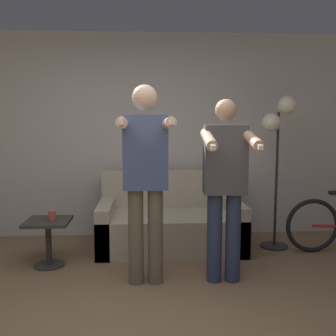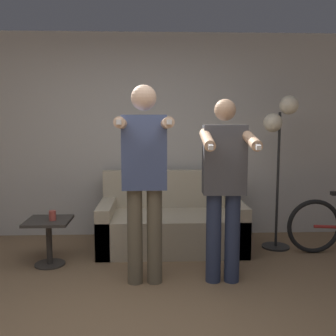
{
  "view_description": "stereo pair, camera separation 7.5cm",
  "coord_description": "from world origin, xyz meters",
  "views": [
    {
      "loc": [
        0.13,
        -2.57,
        1.49
      ],
      "look_at": [
        0.36,
        1.42,
        1.01
      ],
      "focal_mm": 42.0,
      "sensor_mm": 36.0,
      "label": 1
    },
    {
      "loc": [
        0.21,
        -2.58,
        1.49
      ],
      "look_at": [
        0.36,
        1.42,
        1.01
      ],
      "focal_mm": 42.0,
      "sensor_mm": 36.0,
      "label": 2
    }
  ],
  "objects": [
    {
      "name": "wall_back",
      "position": [
        0.0,
        2.53,
        1.3
      ],
      "size": [
        10.0,
        0.05,
        2.6
      ],
      "color": "beige",
      "rests_on": "ground_plane"
    },
    {
      "name": "couch",
      "position": [
        0.42,
        1.95,
        0.27
      ],
      "size": [
        1.67,
        0.9,
        0.88
      ],
      "color": "beige",
      "rests_on": "ground_plane"
    },
    {
      "name": "person_left",
      "position": [
        0.13,
        0.91,
        1.05
      ],
      "size": [
        0.48,
        0.68,
        1.81
      ],
      "rotation": [
        0.0,
        0.0,
        0.03
      ],
      "color": "#6B604C",
      "rests_on": "ground_plane"
    },
    {
      "name": "person_right",
      "position": [
        0.85,
        0.91,
        0.96
      ],
      "size": [
        0.47,
        0.68,
        1.69
      ],
      "rotation": [
        0.0,
        0.0,
        -0.04
      ],
      "color": "#2D3856",
      "rests_on": "ground_plane"
    },
    {
      "name": "cat",
      "position": [
        0.08,
        2.29,
        0.95
      ],
      "size": [
        0.43,
        0.15,
        0.17
      ],
      "color": "#B7AD9E",
      "rests_on": "couch"
    },
    {
      "name": "floor_lamp",
      "position": [
        1.67,
        1.88,
        1.39
      ],
      "size": [
        0.4,
        0.32,
        1.78
      ],
      "color": "black",
      "rests_on": "ground_plane"
    },
    {
      "name": "side_table",
      "position": [
        -0.87,
        1.41,
        0.35
      ],
      "size": [
        0.44,
        0.44,
        0.48
      ],
      "color": "#38332D",
      "rests_on": "ground_plane"
    },
    {
      "name": "cup",
      "position": [
        -0.82,
        1.38,
        0.53
      ],
      "size": [
        0.07,
        0.07,
        0.1
      ],
      "color": "#B7473D",
      "rests_on": "side_table"
    }
  ]
}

